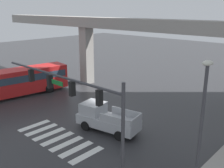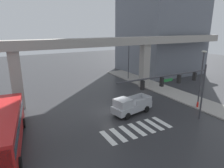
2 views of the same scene
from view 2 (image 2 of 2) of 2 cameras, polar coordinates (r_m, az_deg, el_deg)
ground_plane at (r=24.48m, az=0.39°, el=-8.01°), size 120.00×120.00×0.00m
crosswalk_stripes at (r=20.80m, az=7.12°, el=-12.71°), size 7.15×2.80×0.01m
elevated_overpass at (r=28.66m, az=-6.38°, el=10.33°), size 53.95×2.02×8.45m
sidewalk_east at (r=32.67m, az=16.63°, el=-2.33°), size 4.00×36.00×0.15m
pickup_truck at (r=23.80m, az=5.22°, el=-6.22°), size 5.36×2.80×2.08m
city_bus at (r=19.63m, az=-28.42°, el=-10.87°), size 3.98×11.04×2.99m
traffic_signal_mast at (r=20.64m, az=18.74°, el=0.32°), size 10.89×0.32×6.20m
street_lamp_near_corner at (r=27.05m, az=24.22°, el=3.05°), size 0.44×0.70×7.24m
street_lamp_mid_block at (r=34.52m, az=9.80°, el=6.74°), size 0.44×0.70×7.24m
street_lamp_far_north at (r=38.88m, az=4.77°, el=7.92°), size 0.44×0.70×7.24m
fire_hydrant at (r=27.69m, az=23.22°, el=-5.49°), size 0.24×0.24×0.85m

